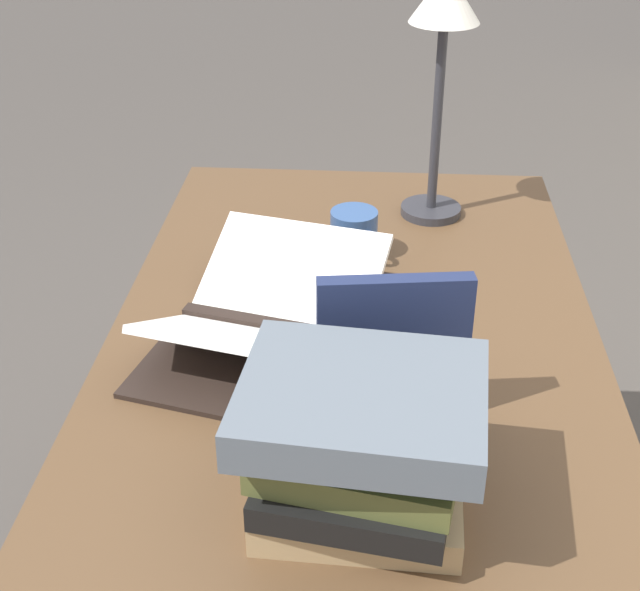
# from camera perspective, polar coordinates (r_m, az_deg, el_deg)

# --- Properties ---
(reading_desk) EXTENTS (1.37, 0.75, 0.76)m
(reading_desk) POSITION_cam_1_polar(r_m,az_deg,el_deg) (1.38, 2.02, -7.18)
(reading_desk) COLOR brown
(reading_desk) RESTS_ON ground_plane
(open_book) EXTENTS (0.50, 0.39, 0.10)m
(open_book) POSITION_cam_1_polar(r_m,az_deg,el_deg) (1.35, -3.15, -1.32)
(open_book) COLOR black
(open_book) RESTS_ON reading_desk
(book_stack_tall) EXTENTS (0.24, 0.28, 0.18)m
(book_stack_tall) POSITION_cam_1_polar(r_m,az_deg,el_deg) (1.00, 2.61, -9.60)
(book_stack_tall) COLOR tan
(book_stack_tall) RESTS_ON reading_desk
(book_standing_upright) EXTENTS (0.05, 0.20, 0.21)m
(book_standing_upright) POSITION_cam_1_polar(r_m,az_deg,el_deg) (1.15, 4.70, -3.46)
(book_standing_upright) COLOR #1E284C
(book_standing_upright) RESTS_ON reading_desk
(reading_lamp) EXTENTS (0.12, 0.12, 0.46)m
(reading_lamp) POSITION_cam_1_polar(r_m,az_deg,el_deg) (1.63, 7.88, 16.27)
(reading_lamp) COLOR #2D2D33
(reading_lamp) RESTS_ON reading_desk
(coffee_mug) EXTENTS (0.10, 0.09, 0.08)m
(coffee_mug) POSITION_cam_1_polar(r_m,az_deg,el_deg) (1.56, 2.21, 3.95)
(coffee_mug) COLOR #335184
(coffee_mug) RESTS_ON reading_desk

